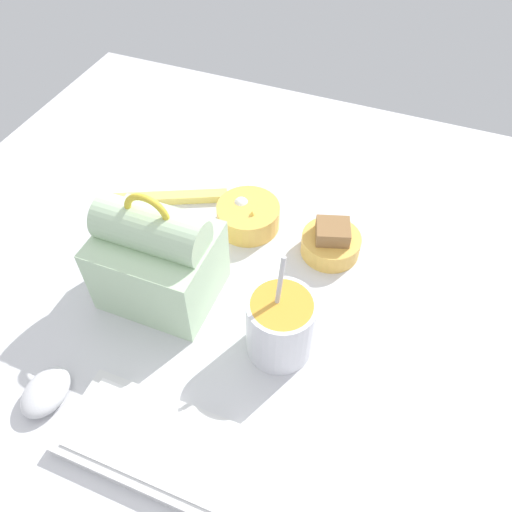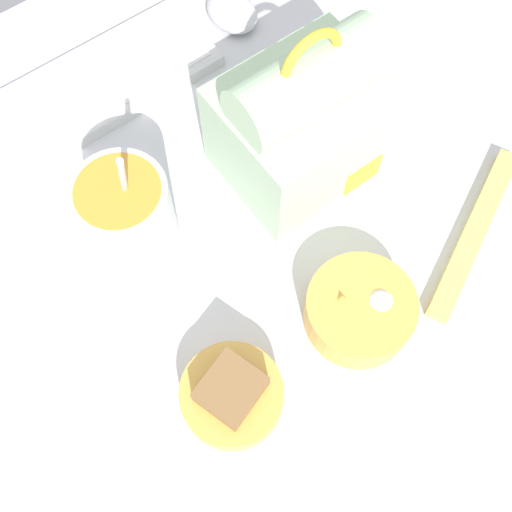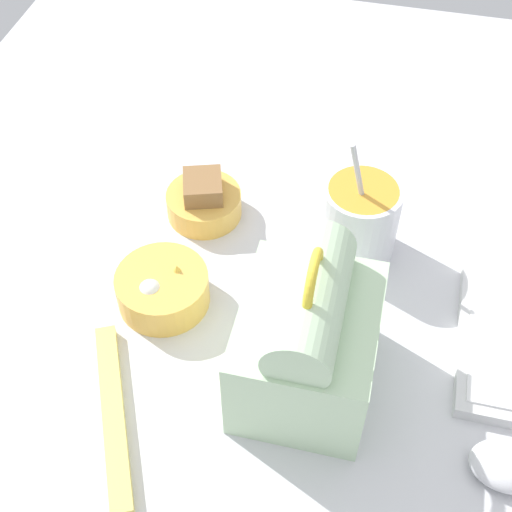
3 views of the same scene
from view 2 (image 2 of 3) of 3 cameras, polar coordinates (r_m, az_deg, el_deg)
desk_surface at (r=71.91cm, az=-0.36°, el=-5.13°), size 140.00×110.00×2.00cm
keyboard at (r=86.67cm, az=-14.42°, el=14.14°), size 32.74×12.49×2.10cm
lunch_bag at (r=72.54cm, az=4.30°, el=11.91°), size 17.85×15.00×21.73cm
soup_cup at (r=70.39cm, az=-11.40°, el=3.60°), size 10.16×10.16×18.75cm
bento_bowl_sandwich at (r=66.10cm, az=-2.17°, el=-12.23°), size 10.51×10.51×6.60cm
bento_bowl_snacks at (r=69.21cm, az=9.15°, el=-4.74°), size 11.71×11.71×5.62cm
computer_mouse at (r=92.05cm, az=-2.15°, el=20.89°), size 6.07×8.13×2.97cm
chopstick_case at (r=77.83cm, az=18.83°, el=2.00°), size 22.13×12.14×1.60cm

